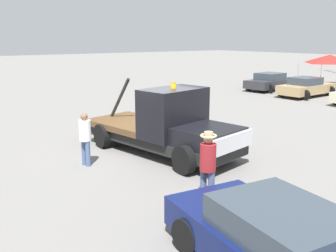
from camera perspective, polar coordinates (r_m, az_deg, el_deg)
name	(u,v)px	position (r m, az deg, el deg)	size (l,w,h in m)	color
ground_plane	(160,152)	(13.30, -1.28, -4.01)	(160.00, 160.00, 0.00)	slate
tow_truck	(167,127)	(12.77, -0.08, -0.16)	(6.37, 3.11, 2.53)	black
person_near_truck	(208,162)	(9.03, 6.09, -5.45)	(0.40, 0.40, 1.81)	#475B84
person_at_hood	(85,136)	(11.96, -12.51, -1.44)	(0.38, 0.38, 1.69)	#475B84
parked_car_charcoal	(271,82)	(30.11, 15.42, 6.52)	(2.78, 4.82, 1.34)	#2D2D33
parked_car_tan	(306,87)	(27.54, 20.32, 5.58)	(2.50, 4.53, 1.34)	tan
canopy_tent_red	(330,59)	(34.65, 23.44, 9.36)	(3.57, 3.57, 2.59)	#9E9EA3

